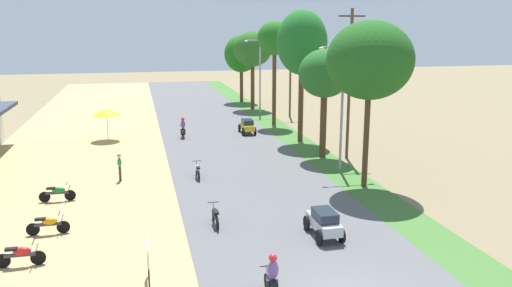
{
  "coord_description": "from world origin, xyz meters",
  "views": [
    {
      "loc": [
        -6.24,
        -13.58,
        8.86
      ],
      "look_at": [
        0.76,
        16.73,
        1.74
      ],
      "focal_mm": 36.2,
      "sensor_mm": 36.0,
      "label": 1
    }
  ],
  "objects_px": {
    "median_tree_second": "(325,75)",
    "car_sedan_silver": "(324,222)",
    "utility_pole_near": "(290,70)",
    "parked_motorbike_second": "(48,224)",
    "median_tree_sixth": "(241,54)",
    "median_tree_fourth": "(275,39)",
    "vendor_umbrella": "(106,112)",
    "parked_motorbike_third": "(58,192)",
    "pedestrian_on_shoulder": "(120,166)",
    "motorbike_ahead_second": "(215,215)",
    "median_tree_nearest": "(370,61)",
    "median_tree_fifth": "(253,49)",
    "car_sedan_yellow": "(247,126)",
    "motorbike_ahead_third": "(198,170)",
    "street_signboard": "(148,255)",
    "motorbike_foreground_rider": "(272,278)",
    "motorbike_ahead_fourth": "(183,128)",
    "streetlamp_near": "(342,99)",
    "utility_pole_far": "(350,83)",
    "median_tree_third": "(302,43)",
    "parked_motorbike_nearest": "(21,254)",
    "streetlamp_mid": "(260,71)"
  },
  "relations": [
    {
      "from": "pedestrian_on_shoulder",
      "to": "motorbike_ahead_second",
      "type": "relative_size",
      "value": 0.9
    },
    {
      "from": "median_tree_nearest",
      "to": "median_tree_fifth",
      "type": "bearing_deg",
      "value": 90.06
    },
    {
      "from": "parked_motorbike_second",
      "to": "pedestrian_on_shoulder",
      "type": "bearing_deg",
      "value": 69.44
    },
    {
      "from": "street_signboard",
      "to": "streetlamp_mid",
      "type": "height_order",
      "value": "streetlamp_mid"
    },
    {
      "from": "motorbike_ahead_fourth",
      "to": "utility_pole_near",
      "type": "bearing_deg",
      "value": 35.59
    },
    {
      "from": "streetlamp_near",
      "to": "median_tree_fourth",
      "type": "bearing_deg",
      "value": 90.15
    },
    {
      "from": "median_tree_sixth",
      "to": "motorbike_ahead_fourth",
      "type": "bearing_deg",
      "value": -114.67
    },
    {
      "from": "motorbike_ahead_third",
      "to": "motorbike_ahead_fourth",
      "type": "distance_m",
      "value": 11.53
    },
    {
      "from": "parked_motorbike_nearest",
      "to": "median_tree_fifth",
      "type": "xyz_separation_m",
      "value": [
        16.67,
        34.8,
        5.87
      ]
    },
    {
      "from": "parked_motorbike_second",
      "to": "streetlamp_near",
      "type": "distance_m",
      "value": 17.82
    },
    {
      "from": "parked_motorbike_second",
      "to": "utility_pole_near",
      "type": "bearing_deg",
      "value": 54.76
    },
    {
      "from": "median_tree_second",
      "to": "car_sedan_yellow",
      "type": "distance_m",
      "value": 10.63
    },
    {
      "from": "pedestrian_on_shoulder",
      "to": "parked_motorbike_nearest",
      "type": "bearing_deg",
      "value": -107.65
    },
    {
      "from": "streetlamp_near",
      "to": "utility_pole_far",
      "type": "relative_size",
      "value": 0.78
    },
    {
      "from": "pedestrian_on_shoulder",
      "to": "median_tree_third",
      "type": "xyz_separation_m",
      "value": [
        13.45,
        7.82,
        6.62
      ]
    },
    {
      "from": "car_sedan_yellow",
      "to": "motorbike_ahead_third",
      "type": "relative_size",
      "value": 1.26
    },
    {
      "from": "streetlamp_near",
      "to": "car_sedan_yellow",
      "type": "relative_size",
      "value": 3.43
    },
    {
      "from": "vendor_umbrella",
      "to": "motorbike_ahead_fourth",
      "type": "bearing_deg",
      "value": -4.92
    },
    {
      "from": "parked_motorbike_second",
      "to": "utility_pole_far",
      "type": "distance_m",
      "value": 20.72
    },
    {
      "from": "parked_motorbike_nearest",
      "to": "vendor_umbrella",
      "type": "bearing_deg",
      "value": 84.5
    },
    {
      "from": "median_tree_second",
      "to": "car_sedan_silver",
      "type": "bearing_deg",
      "value": -109.91
    },
    {
      "from": "parked_motorbike_second",
      "to": "median_tree_fourth",
      "type": "relative_size",
      "value": 0.19
    },
    {
      "from": "median_tree_fourth",
      "to": "vendor_umbrella",
      "type": "bearing_deg",
      "value": -166.82
    },
    {
      "from": "parked_motorbike_nearest",
      "to": "motorbike_ahead_second",
      "type": "relative_size",
      "value": 1.0
    },
    {
      "from": "parked_motorbike_second",
      "to": "median_tree_second",
      "type": "distance_m",
      "value": 19.81
    },
    {
      "from": "parked_motorbike_nearest",
      "to": "utility_pole_near",
      "type": "distance_m",
      "value": 35.57
    },
    {
      "from": "median_tree_second",
      "to": "median_tree_sixth",
      "type": "xyz_separation_m",
      "value": [
        -0.21,
        26.97,
        -0.05
      ]
    },
    {
      "from": "median_tree_fourth",
      "to": "median_tree_fifth",
      "type": "height_order",
      "value": "median_tree_fourth"
    },
    {
      "from": "motorbike_ahead_second",
      "to": "motorbike_foreground_rider",
      "type": "bearing_deg",
      "value": -83.04
    },
    {
      "from": "car_sedan_yellow",
      "to": "motorbike_ahead_fourth",
      "type": "xyz_separation_m",
      "value": [
        -5.36,
        -0.46,
        0.11
      ]
    },
    {
      "from": "median_tree_second",
      "to": "median_tree_third",
      "type": "height_order",
      "value": "median_tree_third"
    },
    {
      "from": "vendor_umbrella",
      "to": "car_sedan_yellow",
      "type": "xyz_separation_m",
      "value": [
        11.2,
        -0.04,
        -1.57
      ]
    },
    {
      "from": "street_signboard",
      "to": "median_tree_second",
      "type": "bearing_deg",
      "value": 51.96
    },
    {
      "from": "parked_motorbike_second",
      "to": "motorbike_ahead_fourth",
      "type": "distance_m",
      "value": 19.9
    },
    {
      "from": "parked_motorbike_second",
      "to": "motorbike_ahead_third",
      "type": "distance_m",
      "value": 10.03
    },
    {
      "from": "median_tree_fourth",
      "to": "median_tree_sixth",
      "type": "bearing_deg",
      "value": 90.07
    },
    {
      "from": "utility_pole_near",
      "to": "car_sedan_silver",
      "type": "xyz_separation_m",
      "value": [
        -7.32,
        -29.53,
        -3.87
      ]
    },
    {
      "from": "streetlamp_mid",
      "to": "utility_pole_far",
      "type": "height_order",
      "value": "utility_pole_far"
    },
    {
      "from": "parked_motorbike_third",
      "to": "median_tree_sixth",
      "type": "relative_size",
      "value": 0.23
    },
    {
      "from": "vendor_umbrella",
      "to": "median_tree_sixth",
      "type": "relative_size",
      "value": 0.33
    },
    {
      "from": "parked_motorbike_third",
      "to": "motorbike_foreground_rider",
      "type": "distance_m",
      "value": 14.47
    },
    {
      "from": "vendor_umbrella",
      "to": "median_tree_nearest",
      "type": "distance_m",
      "value": 21.91
    },
    {
      "from": "streetlamp_near",
      "to": "streetlamp_mid",
      "type": "distance_m",
      "value": 21.38
    },
    {
      "from": "pedestrian_on_shoulder",
      "to": "streetlamp_near",
      "type": "bearing_deg",
      "value": -3.65
    },
    {
      "from": "motorbike_ahead_third",
      "to": "motorbike_ahead_second",
      "type": "bearing_deg",
      "value": -90.68
    },
    {
      "from": "parked_motorbike_second",
      "to": "median_tree_fourth",
      "type": "bearing_deg",
      "value": 54.37
    },
    {
      "from": "median_tree_third",
      "to": "motorbike_foreground_rider",
      "type": "relative_size",
      "value": 5.57
    },
    {
      "from": "utility_pole_near",
      "to": "car_sedan_yellow",
      "type": "height_order",
      "value": "utility_pole_near"
    },
    {
      "from": "vendor_umbrella",
      "to": "median_tree_fifth",
      "type": "height_order",
      "value": "median_tree_fifth"
    },
    {
      "from": "street_signboard",
      "to": "motorbike_foreground_rider",
      "type": "xyz_separation_m",
      "value": [
        3.9,
        -2.13,
        -0.25
      ]
    }
  ]
}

